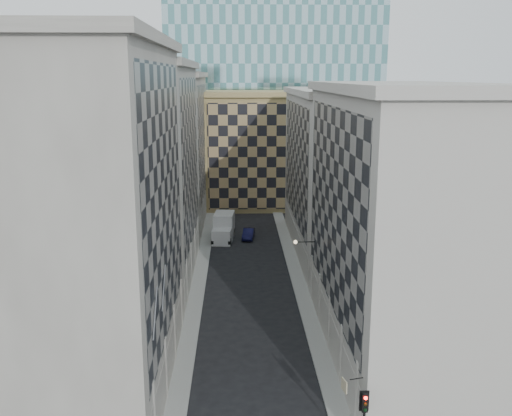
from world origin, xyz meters
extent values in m
cube|color=#969791|center=(-5.25, 30.00, 0.07)|extent=(1.50, 100.00, 0.15)
cube|color=#969791|center=(5.25, 30.00, 0.07)|extent=(1.50, 100.00, 0.15)
cube|color=gray|center=(-11.00, 11.00, 11.50)|extent=(10.00, 22.00, 23.00)
cube|color=gray|center=(-6.12, 11.00, 13.00)|extent=(0.25, 19.36, 18.00)
cube|color=gray|center=(-6.20, 11.00, 1.60)|extent=(0.45, 21.12, 3.20)
cube|color=gray|center=(-11.00, 11.00, 23.35)|extent=(10.80, 22.80, 0.70)
cylinder|color=gray|center=(-6.35, 8.25, 2.20)|extent=(0.90, 0.90, 4.40)
cylinder|color=gray|center=(-6.35, 13.75, 2.20)|extent=(0.90, 0.90, 4.40)
cylinder|color=gray|center=(-6.35, 19.25, 2.20)|extent=(0.90, 0.90, 4.40)
cube|color=#9C9A91|center=(-11.00, 33.00, 11.00)|extent=(10.00, 22.00, 22.00)
cube|color=gray|center=(-6.12, 33.00, 12.50)|extent=(0.25, 19.36, 17.00)
cube|color=#9C9A91|center=(-6.20, 33.00, 1.60)|extent=(0.45, 21.12, 3.20)
cube|color=#9C9A91|center=(-11.00, 33.00, 22.35)|extent=(10.80, 22.80, 0.70)
cylinder|color=#9C9A91|center=(-6.35, 24.75, 2.20)|extent=(0.90, 0.90, 4.40)
cylinder|color=#9C9A91|center=(-6.35, 30.25, 2.20)|extent=(0.90, 0.90, 4.40)
cylinder|color=#9C9A91|center=(-6.35, 35.75, 2.20)|extent=(0.90, 0.90, 4.40)
cylinder|color=#9C9A91|center=(-6.35, 41.25, 2.20)|extent=(0.90, 0.90, 4.40)
cube|color=gray|center=(-11.00, 55.00, 10.50)|extent=(10.00, 22.00, 21.00)
cube|color=gray|center=(-6.12, 55.00, 12.00)|extent=(0.25, 19.36, 16.00)
cube|color=gray|center=(-6.20, 55.00, 1.60)|extent=(0.45, 21.12, 3.20)
cube|color=gray|center=(-11.00, 55.00, 21.35)|extent=(10.80, 22.80, 0.70)
cylinder|color=gray|center=(-6.35, 46.75, 2.20)|extent=(0.90, 0.90, 4.40)
cylinder|color=gray|center=(-6.35, 52.25, 2.20)|extent=(0.90, 0.90, 4.40)
cylinder|color=gray|center=(-6.35, 57.75, 2.20)|extent=(0.90, 0.90, 4.40)
cylinder|color=gray|center=(-6.35, 63.25, 2.20)|extent=(0.90, 0.90, 4.40)
cube|color=#BAB4AA|center=(11.00, 15.00, 10.00)|extent=(10.00, 26.00, 20.00)
cube|color=gray|center=(6.12, 15.00, 11.50)|extent=(0.25, 22.88, 15.00)
cube|color=#BAB4AA|center=(6.20, 15.00, 1.60)|extent=(0.45, 24.96, 3.20)
cube|color=#BAB4AA|center=(11.00, 15.00, 20.35)|extent=(10.80, 26.80, 0.70)
cylinder|color=#BAB4AA|center=(6.35, 4.60, 2.20)|extent=(0.90, 0.90, 4.40)
cylinder|color=#BAB4AA|center=(6.35, 9.80, 2.20)|extent=(0.90, 0.90, 4.40)
cylinder|color=#BAB4AA|center=(6.35, 15.00, 2.20)|extent=(0.90, 0.90, 4.40)
cylinder|color=#BAB4AA|center=(6.35, 20.20, 2.20)|extent=(0.90, 0.90, 4.40)
cylinder|color=#BAB4AA|center=(6.35, 25.40, 2.20)|extent=(0.90, 0.90, 4.40)
cube|color=#BAB4AA|center=(11.00, 42.00, 9.50)|extent=(10.00, 28.00, 19.00)
cube|color=gray|center=(6.12, 42.00, 11.00)|extent=(0.25, 24.64, 14.00)
cube|color=#BAB4AA|center=(6.20, 42.00, 1.60)|extent=(0.45, 26.88, 3.20)
cube|color=#BAB4AA|center=(11.00, 42.00, 19.35)|extent=(10.80, 28.80, 0.70)
cube|color=#9D8A53|center=(2.00, 68.00, 9.00)|extent=(16.00, 14.00, 18.00)
cube|color=tan|center=(2.00, 60.90, 9.00)|extent=(15.20, 0.25, 16.50)
cube|color=#9D8A53|center=(2.00, 68.00, 18.40)|extent=(16.80, 14.80, 0.80)
cube|color=#312C26|center=(0.00, 82.00, 14.00)|extent=(6.00, 6.00, 28.00)
cube|color=#312C26|center=(0.00, 82.00, 28.70)|extent=(7.00, 7.00, 1.40)
cylinder|color=gray|center=(-5.90, 4.00, 8.00)|extent=(0.10, 2.33, 2.33)
cylinder|color=gray|center=(-5.90, 8.00, 8.00)|extent=(0.10, 2.33, 2.33)
cylinder|color=black|center=(5.10, 24.00, 6.20)|extent=(1.80, 0.08, 0.08)
sphere|color=#FFE5B2|center=(4.20, 24.00, 6.20)|extent=(0.36, 0.36, 0.36)
cube|color=black|center=(5.68, 1.17, 3.83)|extent=(0.34, 0.28, 1.08)
cube|color=black|center=(5.69, 1.34, 3.83)|extent=(0.54, 0.04, 1.23)
sphere|color=#FF0C07|center=(5.68, 1.01, 4.19)|extent=(0.20, 0.20, 0.20)
sphere|color=#331E05|center=(5.68, 1.01, 3.83)|extent=(0.20, 0.20, 0.20)
sphere|color=black|center=(5.68, 1.01, 3.47)|extent=(0.20, 0.20, 0.20)
cube|color=silver|center=(-3.15, 44.49, 0.98)|extent=(2.63, 2.83, 1.97)
cube|color=silver|center=(-2.90, 47.33, 1.70)|extent=(2.85, 4.15, 3.39)
cylinder|color=black|center=(-4.32, 43.72, 0.49)|extent=(0.41, 1.01, 0.98)
cylinder|color=black|center=(-2.14, 43.52, 0.49)|extent=(0.41, 1.01, 0.98)
cylinder|color=black|center=(-3.87, 48.73, 0.49)|extent=(0.41, 1.01, 0.98)
cylinder|color=black|center=(-1.69, 48.54, 0.49)|extent=(0.41, 1.01, 0.98)
imported|color=#0E0F35|center=(0.34, 46.76, 0.67)|extent=(1.89, 4.19, 1.33)
cylinder|color=black|center=(5.60, 3.00, 4.22)|extent=(0.82, 0.25, 0.06)
cube|color=#C0B38D|center=(4.90, 3.00, 3.80)|extent=(0.22, 0.72, 0.73)
camera|label=1|loc=(-1.20, -26.41, 21.15)|focal=40.00mm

